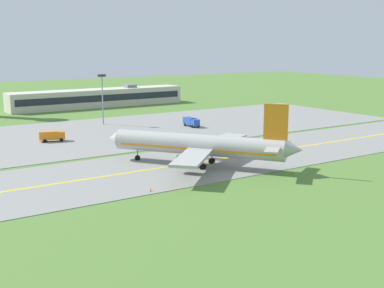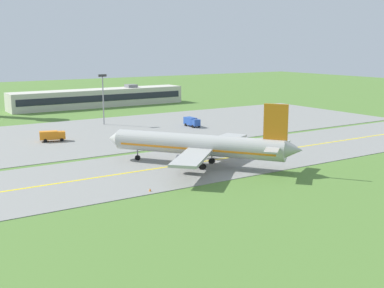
{
  "view_description": "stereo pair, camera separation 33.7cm",
  "coord_description": "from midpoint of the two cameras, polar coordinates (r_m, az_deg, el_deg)",
  "views": [
    {
      "loc": [
        -59.75,
        -81.17,
        23.12
      ],
      "look_at": [
        -6.57,
        -0.17,
        4.0
      ],
      "focal_mm": 47.26,
      "sensor_mm": 36.0,
      "label": 1
    },
    {
      "loc": [
        -59.47,
        -81.35,
        23.12
      ],
      "look_at": [
        -6.57,
        -0.17,
        4.0
      ],
      "focal_mm": 47.26,
      "sensor_mm": 36.0,
      "label": 2
    }
  ],
  "objects": [
    {
      "name": "taxiway_centreline",
      "position": [
        103.38,
        2.9,
        -1.72
      ],
      "size": [
        220.0,
        0.6,
        0.01
      ],
      "primitive_type": "cube",
      "color": "yellow",
      "rests_on": "taxiway_strip"
    },
    {
      "name": "apron_light_mast",
      "position": [
        149.52,
        -10.15,
        5.69
      ],
      "size": [
        2.4,
        0.5,
        14.7
      ],
      "color": "gray",
      "rests_on": "ground"
    },
    {
      "name": "apron_pad",
      "position": [
        143.43,
        -3.79,
        1.88
      ],
      "size": [
        140.0,
        52.0,
        0.1
      ],
      "primitive_type": "cube",
      "color": "gray",
      "rests_on": "ground"
    },
    {
      "name": "airplane_lead",
      "position": [
        96.94,
        0.82,
        -0.14
      ],
      "size": [
        28.88,
        34.14,
        12.7
      ],
      "color": "#ADADA8",
      "rests_on": "ground"
    },
    {
      "name": "taxiway_strip",
      "position": [
        103.39,
        2.9,
        -1.75
      ],
      "size": [
        240.0,
        28.0,
        0.1
      ],
      "primitive_type": "cube",
      "color": "gray",
      "rests_on": "ground"
    },
    {
      "name": "traffic_cone_near_edge",
      "position": [
        81.24,
        -4.84,
        -5.19
      ],
      "size": [
        0.44,
        0.44,
        0.6
      ],
      "primitive_type": "cone",
      "color": "orange",
      "rests_on": "ground"
    },
    {
      "name": "service_truck_fuel",
      "position": [
        144.22,
        -0.15,
        2.55
      ],
      "size": [
        2.44,
        6.04,
        2.6
      ],
      "color": "#264CA5",
      "rests_on": "ground"
    },
    {
      "name": "terminal_building",
      "position": [
        195.05,
        -10.55,
        5.15
      ],
      "size": [
        67.06,
        9.91,
        7.8
      ],
      "color": "beige",
      "rests_on": "ground"
    },
    {
      "name": "service_truck_baggage",
      "position": [
        126.65,
        -15.62,
        0.93
      ],
      "size": [
        6.33,
        3.61,
        2.6
      ],
      "color": "orange",
      "rests_on": "ground"
    },
    {
      "name": "ground_plane",
      "position": [
        103.4,
        2.9,
        -1.77
      ],
      "size": [
        500.0,
        500.0,
        0.0
      ],
      "primitive_type": "plane",
      "color": "#517A33"
    }
  ]
}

